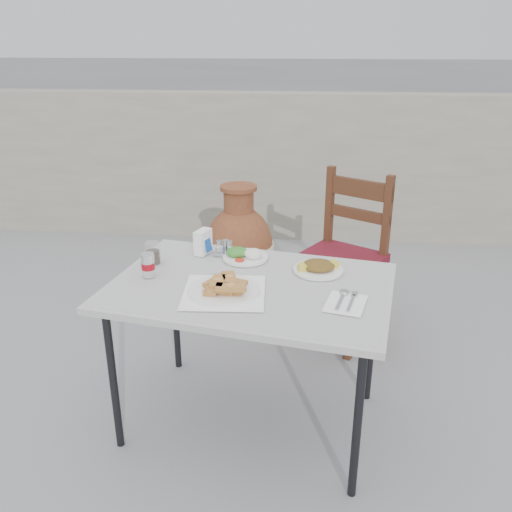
# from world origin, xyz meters

# --- Properties ---
(ground) EXTENTS (80.00, 80.00, 0.00)m
(ground) POSITION_xyz_m (0.00, 0.00, 0.00)
(ground) COLOR slate
(ground) RESTS_ON ground
(cafe_table) EXTENTS (1.25, 0.96, 0.69)m
(cafe_table) POSITION_xyz_m (0.13, 0.01, 0.64)
(cafe_table) COLOR black
(cafe_table) RESTS_ON ground
(pide_plate) EXTENTS (0.34, 0.34, 0.07)m
(pide_plate) POSITION_xyz_m (0.04, -0.09, 0.72)
(pide_plate) COLOR white
(pide_plate) RESTS_ON cafe_table
(salad_rice_plate) EXTENTS (0.21, 0.21, 0.05)m
(salad_rice_plate) POSITION_xyz_m (0.08, 0.27, 0.71)
(salad_rice_plate) COLOR white
(salad_rice_plate) RESTS_ON cafe_table
(salad_chopped_plate) EXTENTS (0.22, 0.22, 0.05)m
(salad_chopped_plate) POSITION_xyz_m (0.41, 0.16, 0.71)
(salad_chopped_plate) COLOR white
(salad_chopped_plate) RESTS_ON cafe_table
(soda_can) EXTENTS (0.06, 0.06, 0.10)m
(soda_can) POSITION_xyz_m (-0.30, 0.04, 0.74)
(soda_can) COLOR silver
(soda_can) RESTS_ON cafe_table
(cola_glass) EXTENTS (0.07, 0.07, 0.10)m
(cola_glass) POSITION_xyz_m (-0.32, 0.18, 0.73)
(cola_glass) COLOR white
(cola_glass) RESTS_ON cafe_table
(napkin_holder) EXTENTS (0.08, 0.10, 0.11)m
(napkin_holder) POSITION_xyz_m (-0.12, 0.31, 0.74)
(napkin_holder) COLOR white
(napkin_holder) RESTS_ON cafe_table
(condiment_caddy) EXTENTS (0.10, 0.08, 0.07)m
(condiment_caddy) POSITION_xyz_m (-0.02, 0.32, 0.71)
(condiment_caddy) COLOR #B9B9C1
(condiment_caddy) RESTS_ON cafe_table
(cutlery_napkin) EXTENTS (0.18, 0.21, 0.01)m
(cutlery_napkin) POSITION_xyz_m (0.51, -0.13, 0.69)
(cutlery_napkin) COLOR white
(cutlery_napkin) RESTS_ON cafe_table
(chair) EXTENTS (0.57, 0.57, 0.94)m
(chair) POSITION_xyz_m (0.57, 0.84, 0.49)
(chair) COLOR #3D2310
(chair) RESTS_ON ground
(terracotta_urn) EXTENTS (0.44, 0.44, 0.77)m
(terracotta_urn) POSITION_xyz_m (-0.06, 1.22, 0.36)
(terracotta_urn) COLOR brown
(terracotta_urn) RESTS_ON ground
(back_wall) EXTENTS (6.00, 0.25, 1.20)m
(back_wall) POSITION_xyz_m (0.00, 2.50, 0.60)
(back_wall) COLOR gray
(back_wall) RESTS_ON ground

